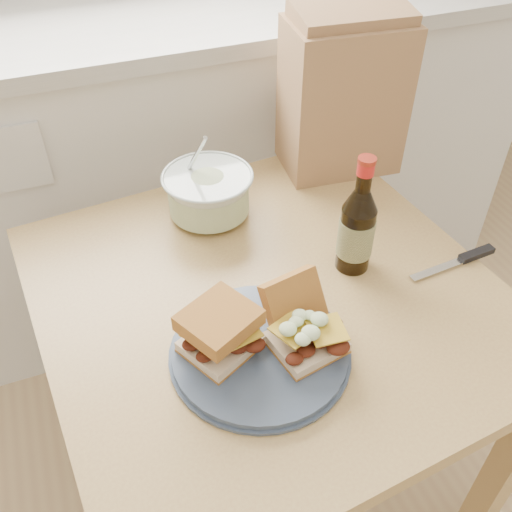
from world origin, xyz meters
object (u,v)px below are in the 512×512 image
object	(u,v)px
dining_table	(268,327)
plate	(260,351)
coleslaw_bowl	(209,195)
paper_bag	(343,98)
beer_bottle	(357,228)

from	to	relation	value
dining_table	plate	distance (m)	0.19
coleslaw_bowl	paper_bag	size ratio (longest dim) A/B	0.57
plate	coleslaw_bowl	bearing A→B (deg)	84.17
dining_table	coleslaw_bowl	world-z (taller)	coleslaw_bowl
plate	beer_bottle	size ratio (longest dim) A/B	1.20
plate	paper_bag	xyz separation A→B (m)	(0.39, 0.48, 0.16)
dining_table	beer_bottle	size ratio (longest dim) A/B	3.67
plate	coleslaw_bowl	world-z (taller)	coleslaw_bowl
coleslaw_bowl	dining_table	bearing A→B (deg)	-83.50
dining_table	plate	bearing A→B (deg)	-123.50
coleslaw_bowl	paper_bag	xyz separation A→B (m)	(0.35, 0.08, 0.12)
dining_table	coleslaw_bowl	bearing A→B (deg)	91.08
paper_bag	beer_bottle	bearing A→B (deg)	-106.75
plate	dining_table	bearing A→B (deg)	61.92
dining_table	plate	size ratio (longest dim) A/B	3.05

